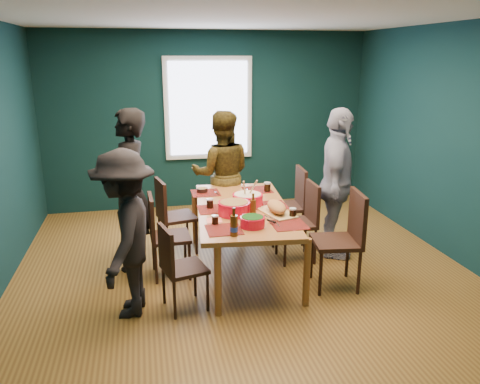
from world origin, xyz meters
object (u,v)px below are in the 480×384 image
Objects in this scene: person_right at (336,184)px; chair_right_near at (346,233)px; chair_left_far at (170,211)px; bowl_herbs at (252,221)px; person_back at (222,174)px; person_near_left at (125,234)px; bowl_dumpling at (248,199)px; bowl_salad at (234,208)px; chair_right_far at (293,199)px; person_far_left at (130,190)px; cutting_board at (276,208)px; chair_left_near at (176,262)px; chair_right_mid at (304,216)px; dining_table at (243,213)px; chair_left_mid at (162,230)px.

chair_right_near is at bearing -171.25° from person_right.
bowl_herbs is (0.72, -1.26, 0.26)m from chair_left_far.
person_right is (1.19, -0.96, 0.06)m from person_back.
chair_right_near is at bearing 102.96° from person_near_left.
bowl_dumpling is (-1.10, -0.15, -0.07)m from person_right.
person_right reaches higher than bowl_salad.
person_right reaches higher than chair_right_near.
chair_right_far is 1.04m from bowl_dumpling.
person_right is (0.21, 0.78, 0.29)m from chair_right_near.
bowl_salad is (-1.09, 0.38, 0.22)m from chair_right_near.
person_far_left is 5.37× the size of bowl_dumpling.
chair_left_far reaches higher than cutting_board.
person_near_left is (-0.44, 0.06, 0.29)m from chair_left_near.
person_back is at bearing 126.78° from chair_right_near.
chair_right_far is 1.04× the size of chair_right_mid.
person_back is (0.72, 0.50, 0.29)m from chair_left_far.
person_back is 1.47m from cutting_board.
person_back is 2.71× the size of cutting_board.
person_far_left is at bearing 151.26° from bowl_salad.
person_right reaches higher than bowl_dumpling.
person_right is 0.99m from cutting_board.
person_near_left is 4.64× the size of bowl_dumpling.
bowl_dumpling is at bearing 81.18° from bowl_herbs.
dining_table is 8.45× the size of bowl_herbs.
chair_left_mid is 0.98m from bowl_dumpling.
cutting_board is at bearing -112.95° from chair_right_far.
cutting_board is at bearing 115.06° from person_near_left.
cutting_board is (1.49, -0.65, -0.10)m from person_far_left.
person_right reaches higher than chair_right_far.
chair_left_near is at bearing -172.06° from bowl_herbs.
chair_left_far is 1.06m from bowl_dumpling.
person_far_left is at bearing 174.45° from chair_right_mid.
cutting_board is (0.24, -0.31, -0.01)m from bowl_dumpling.
chair_right_near is 0.65× the size of person_near_left.
bowl_herbs is at bearing -98.82° from bowl_dumpling.
chair_right_near is 1.17m from bowl_salad.
chair_left_mid is 3.83× the size of bowl_herbs.
dining_table is 1.22× the size of person_back.
bowl_salad is (1.09, 0.45, 0.04)m from person_near_left.
chair_right_far is 0.62× the size of person_near_left.
chair_left_near is 1.18m from bowl_dumpling.
chair_right_mid is 3.85× the size of bowl_herbs.
person_right is (0.40, 0.04, 0.35)m from chair_right_mid.
person_near_left reaches higher than chair_right_far.
bowl_herbs is at bearing -87.88° from dining_table.
chair_right_mid is 0.52× the size of person_far_left.
chair_left_far is at bearing 76.35° from chair_left_mid.
cutting_board is (1.09, 0.43, 0.31)m from chair_left_near.
bowl_dumpling is (0.85, 0.75, 0.33)m from chair_left_near.
chair_right_mid is at bearing 92.09° from person_far_left.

